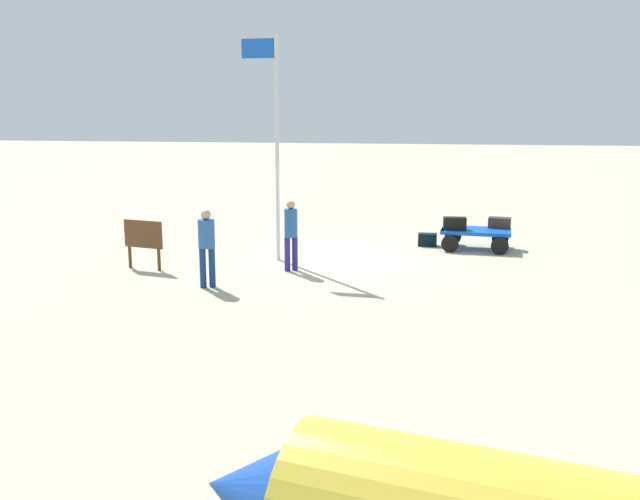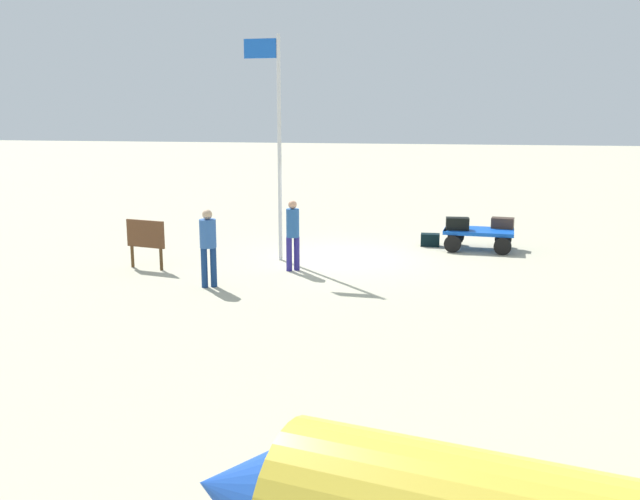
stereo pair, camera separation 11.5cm
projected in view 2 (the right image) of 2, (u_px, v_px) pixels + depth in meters
ground_plane at (344, 257)px, 18.26m from camera, size 120.00×120.00×0.00m
luggage_cart at (478, 234)px, 19.21m from camera, size 1.97×1.42×0.57m
suitcase_grey at (457, 224)px, 19.09m from camera, size 0.64×0.37×0.34m
suitcase_olive at (503, 223)px, 19.37m from camera, size 0.65×0.45×0.29m
suitcase_tan at (430, 240)px, 19.74m from camera, size 0.52×0.33×0.36m
worker_lead at (293, 231)px, 16.59m from camera, size 0.44×0.44×1.71m
worker_trailing at (208, 241)px, 15.04m from camera, size 0.48×0.48×1.72m
flagpole at (276, 134)px, 17.34m from camera, size 0.92×0.10×5.62m
signboard at (146, 237)px, 16.83m from camera, size 1.05×0.29×1.20m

